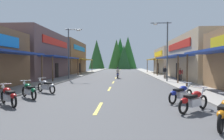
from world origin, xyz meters
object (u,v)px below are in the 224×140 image
Objects in this scene: streetlamp_right at (164,43)px; motorcycle_parked_left_3 at (46,86)px; motorcycle_parked_left_2 at (29,90)px; rider_cruising_lead at (118,74)px; streetlamp_left at (71,47)px; motorcycle_parked_left_1 at (9,96)px; motorcycle_parked_right_2 at (193,100)px; motorcycle_parked_right_3 at (181,93)px; pedestrian_browsing at (180,73)px; pedestrian_by_shop at (165,71)px.

motorcycle_parked_left_3 is at bearing -140.56° from streetlamp_right.
rider_cruising_lead is at bearing -64.87° from motorcycle_parked_left_2.
streetlamp_left is 15.09m from motorcycle_parked_left_1.
motorcycle_parked_right_2 is at bearing -167.24° from rider_cruising_lead.
motorcycle_parked_left_1 is 0.94× the size of motorcycle_parked_left_3.
motorcycle_parked_right_3 is 8.70m from motorcycle_parked_left_1.
motorcycle_parked_left_3 is at bearing -33.83° from pedestrian_browsing.
pedestrian_browsing reaches higher than motorcycle_parked_right_2.
motorcycle_parked_left_1 is at bearing -129.79° from streetlamp_right.
streetlamp_left reaches higher than rider_cruising_lead.
motorcycle_parked_left_2 is at bearing 163.14° from rider_cruising_lead.
motorcycle_parked_right_2 and motorcycle_parked_left_1 have the same top height.
streetlamp_left is 4.10× the size of pedestrian_browsing.
motorcycle_parked_right_2 is at bearing 3.98° from pedestrian_browsing.
motorcycle_parked_right_2 is 0.97× the size of pedestrian_by_shop.
streetlamp_right reaches higher than pedestrian_browsing.
motorcycle_parked_left_3 is (-8.35, 4.54, 0.00)m from motorcycle_parked_right_2.
rider_cruising_lead reaches higher than motorcycle_parked_right_2.
pedestrian_browsing is at bearing 22.12° from pedestrian_by_shop.
rider_cruising_lead reaches higher than motorcycle_parked_left_3.
motorcycle_parked_left_3 is (0.16, 2.07, 0.00)m from motorcycle_parked_left_2.
streetlamp_right is at bearing -13.46° from streetlamp_left.
motorcycle_parked_right_2 is 1.04× the size of motorcycle_parked_left_2.
motorcycle_parked_left_3 is at bearing -83.18° from streetlamp_left.
streetlamp_left is at bearing -89.71° from pedestrian_by_shop.
streetlamp_left is 13.30m from motorcycle_parked_left_2.
streetlamp_left is 3.75× the size of motorcycle_parked_right_2.
rider_cruising_lead is (4.54, 12.96, 0.17)m from motorcycle_parked_left_3.
motorcycle_parked_left_3 is at bearing 111.96° from motorcycle_parked_right_2.
motorcycle_parked_left_1 is (-8.55, 0.60, 0.00)m from motorcycle_parked_right_2.
streetlamp_right is 14.63m from motorcycle_parked_left_2.
streetlamp_right reaches higher than rider_cruising_lead.
streetlamp_left is 3.91× the size of motorcycle_parked_left_2.
streetlamp_left is 13.60m from pedestrian_browsing.
rider_cruising_lead is (4.70, 15.03, 0.17)m from motorcycle_parked_left_2.
motorcycle_parked_left_2 is (0.05, 1.86, 0.00)m from motorcycle_parked_left_1.
motorcycle_parked_right_3 is (9.67, -13.28, -3.69)m from streetlamp_left.
pedestrian_by_shop is at bearing -97.33° from motorcycle_parked_left_3.
motorcycle_parked_left_1 is at bearing 147.65° from motorcycle_parked_right_3.
motorcycle_parked_right_3 is 12.35m from pedestrian_browsing.
motorcycle_parked_right_2 is 1.09× the size of pedestrian_browsing.
pedestrian_browsing is at bearing 36.23° from motorcycle_parked_right_2.
rider_cruising_lead is at bearing -74.12° from motorcycle_parked_left_3.
motorcycle_parked_left_1 is (1.07, -14.59, -3.69)m from streetlamp_left.
motorcycle_parked_right_2 is 8.58m from motorcycle_parked_left_1.
pedestrian_by_shop is 2.67m from pedestrian_browsing.
motorcycle_parked_left_1 is at bearing 130.92° from motorcycle_parked_left_2.
streetlamp_right is 4.91m from pedestrian_by_shop.
motorcycle_parked_right_3 is at bearing -131.17° from motorcycle_parked_left_1.
pedestrian_by_shop is at bearing -85.81° from motorcycle_parked_left_2.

